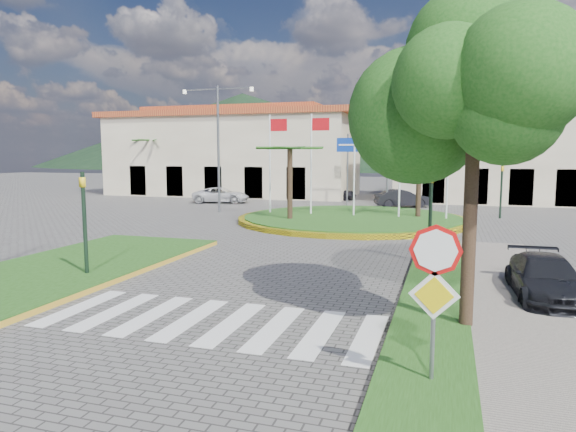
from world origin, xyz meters
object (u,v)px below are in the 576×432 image
(deciduous_tree, at_px, (476,80))
(white_van, at_px, (221,195))
(stop_sign, at_px, (435,280))
(roundabout_island, at_px, (352,218))
(car_side_right, at_px, (546,279))
(car_dark_b, at_px, (402,198))
(car_dark_a, at_px, (332,192))

(deciduous_tree, relative_size, white_van, 1.58)
(stop_sign, relative_size, white_van, 0.62)
(roundabout_island, bearing_deg, car_side_right, -61.74)
(car_dark_b, bearing_deg, deciduous_tree, 166.85)
(white_van, height_order, car_dark_a, car_dark_a)
(roundabout_island, relative_size, white_van, 2.96)
(roundabout_island, distance_m, car_dark_b, 8.96)
(car_dark_a, bearing_deg, white_van, 128.12)
(car_side_right, bearing_deg, car_dark_a, 110.74)
(deciduous_tree, height_order, car_side_right, deciduous_tree)
(white_van, relative_size, car_dark_b, 1.13)
(deciduous_tree, distance_m, car_dark_a, 32.19)
(white_van, bearing_deg, car_dark_b, -99.88)
(roundabout_island, height_order, car_dark_a, roundabout_island)
(roundabout_island, distance_m, car_dark_a, 14.02)
(car_dark_a, bearing_deg, car_side_right, -154.43)
(white_van, bearing_deg, roundabout_island, -137.39)
(stop_sign, xyz_separation_m, car_side_right, (2.60, 6.09, -1.23))
(stop_sign, distance_m, white_van, 32.58)
(car_dark_a, distance_m, car_dark_b, 7.67)
(stop_sign, relative_size, deciduous_tree, 0.39)
(car_side_right, bearing_deg, car_dark_b, 101.42)
(car_dark_a, distance_m, car_side_right, 29.69)
(deciduous_tree, bearing_deg, car_side_right, 56.81)
(stop_sign, bearing_deg, deciduous_tree, 78.82)
(stop_sign, bearing_deg, car_dark_a, 105.04)
(stop_sign, distance_m, car_dark_b, 28.93)
(white_van, bearing_deg, car_side_right, -151.80)
(white_van, height_order, car_dark_b, car_dark_b)
(deciduous_tree, bearing_deg, car_dark_a, 107.50)
(roundabout_island, xyz_separation_m, white_van, (-11.65, 8.00, 0.43))
(car_dark_b, xyz_separation_m, car_side_right, (5.50, -22.67, -0.06))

